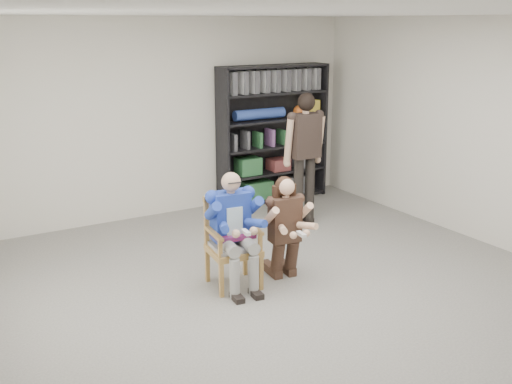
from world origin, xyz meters
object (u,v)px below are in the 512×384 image
seated_man (233,230)px  bookshelf (273,134)px  armchair (233,243)px  kneeling_woman (286,229)px  standing_man (305,160)px

seated_man → bookshelf: 3.30m
armchair → bookshelf: size_ratio=0.46×
armchair → seated_man: size_ratio=0.77×
kneeling_woman → bookshelf: bearing=67.0°
bookshelf → seated_man: bearing=-129.5°
armchair → kneeling_woman: kneeling_woman is taller
seated_man → bookshelf: bookshelf is taller
seated_man → bookshelf: bearing=57.1°
armchair → bookshelf: 3.32m
kneeling_woman → bookshelf: 3.08m
seated_man → kneeling_woman: size_ratio=1.09×
armchair → standing_man: bearing=42.4°
seated_man → kneeling_woman: seated_man is taller
seated_man → bookshelf: (2.08, 2.53, 0.43)m
kneeling_woman → bookshelf: size_ratio=0.54×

